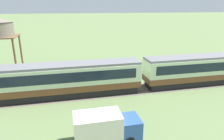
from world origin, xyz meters
TOP-DOWN VIEW (x-y plane):
  - ground_plane at (0.00, 0.00)m, footprint 600.00×600.00m
  - passenger_train at (-11.63, -0.08)m, footprint 93.04×3.00m
  - railway_track at (-10.93, -0.08)m, footprint 127.52×3.60m
  - delivery_truck_blue at (-9.23, -9.68)m, footprint 5.40×2.15m

SIDE VIEW (x-z plane):
  - ground_plane at x=0.00m, z-range 0.00..0.00m
  - railway_track at x=-10.93m, z-range -0.01..0.03m
  - delivery_truck_blue at x=-9.23m, z-range 0.01..2.55m
  - passenger_train at x=-11.63m, z-range 0.23..4.36m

